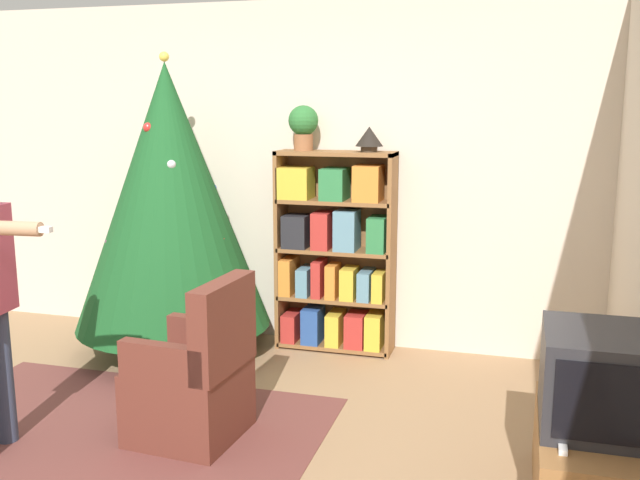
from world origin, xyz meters
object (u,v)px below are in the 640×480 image
Objects in this scene: television at (596,379)px; armchair at (195,383)px; christmas_tree at (170,197)px; potted_plant at (303,124)px; table_lamp at (369,138)px; bookshelf at (334,255)px.

armchair reaches higher than television.
armchair is (0.76, -1.24, -0.85)m from christmas_tree.
christmas_tree is at bearing -155.60° from potted_plant.
armchair is at bearing -110.75° from table_lamp.
bookshelf is at bearing -178.46° from table_lamp.
television is 2.82× the size of table_lamp.
table_lamp is at bearing 1.54° from bookshelf.
armchair is at bearing -94.51° from potted_plant.
bookshelf is 7.51× the size of table_lamp.
bookshelf is at bearing -1.62° from potted_plant.
television is 0.26× the size of christmas_tree.
table_lamp is (-1.43, 1.80, 0.97)m from television.
table_lamp reaches higher than armchair.
potted_plant is (-1.93, 1.80, 1.06)m from television.
christmas_tree is (-2.82, 1.40, 0.54)m from television.
armchair is 2.18m from table_lamp.
television is at bearing -46.81° from bookshelf.
television is 1.71× the size of potted_plant.
bookshelf is 4.57× the size of potted_plant.
christmas_tree is (-1.13, -0.40, 0.44)m from bookshelf.
bookshelf is 0.91m from table_lamp.
potted_plant is at bearing 178.38° from bookshelf.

